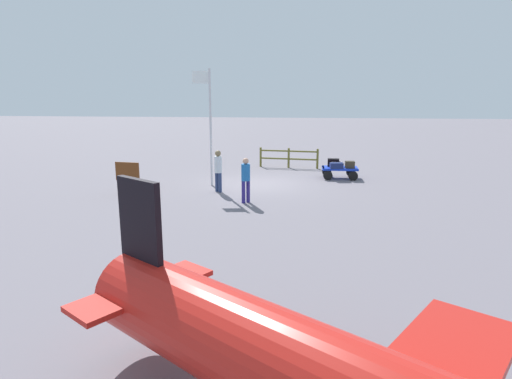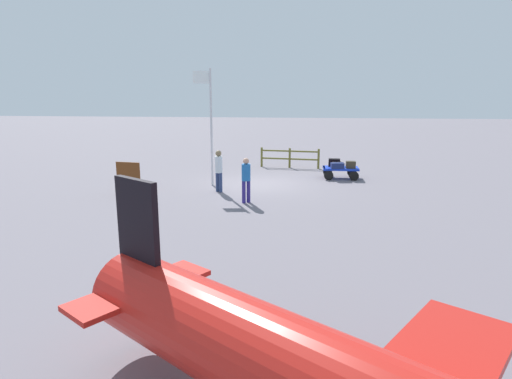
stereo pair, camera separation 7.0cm
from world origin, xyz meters
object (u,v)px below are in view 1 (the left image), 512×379
Objects in this scene: luggage_cart at (339,170)px; worker_lead at (218,168)px; flagpole at (209,120)px; suitcase_maroon at (350,165)px; suitcase_navy at (336,164)px; suitcase_dark at (333,163)px; signboard at (128,173)px; worker_trailing at (246,177)px; suitcase_grey at (336,166)px.

luggage_cart is 0.98× the size of worker_lead.
flagpole reaches higher than luggage_cart.
luggage_cart is 3.77× the size of suitcase_maroon.
suitcase_navy is at bearing -54.14° from luggage_cart.
signboard is (8.60, 4.66, 0.10)m from suitcase_dark.
suitcase_maroon reaches higher than luggage_cart.
flagpole reaches higher than signboard.
signboard is at bearing -10.55° from worker_trailing.
worker_trailing is (3.56, 5.60, 0.25)m from suitcase_dark.
flagpole reaches higher than worker_trailing.
worker_trailing is (3.71, 5.57, 0.32)m from suitcase_navy.
suitcase_navy is 0.12× the size of flagpole.
suitcase_maroon is (-0.48, 0.19, 0.32)m from luggage_cart.
suitcase_navy is 0.45× the size of signboard.
suitcase_maroon is at bearing 147.94° from suitcase_navy.
suitcase_grey is (0.17, 0.36, 0.28)m from luggage_cart.
suitcase_maroon is (-0.64, -0.16, 0.03)m from suitcase_grey.
signboard is at bearing 34.00° from flagpole.
flagpole is 3.90× the size of signboard.
luggage_cart is at bearing -144.94° from worker_lead.
flagpole is (0.64, -1.26, 1.93)m from worker_lead.
luggage_cart is 6.86m from flagpole.
worker_lead is 2.40m from flagpole.
flagpole reaches higher than worker_lead.
worker_lead is at bearing 33.21° from suitcase_grey.
suitcase_dark is at bearing -28.67° from suitcase_maroon.
luggage_cart is 0.60m from suitcase_maroon.
luggage_cart is 1.32× the size of signboard.
suitcase_grey is 6.49m from flagpole.
suitcase_maroon is 0.09× the size of flagpole.
worker_trailing is at bearing 53.79° from suitcase_grey.
worker_trailing is at bearing 56.36° from suitcase_navy.
suitcase_dark is 6.64m from worker_trailing.
signboard is (2.99, 2.02, -2.10)m from flagpole.
suitcase_dark is 6.32m from worker_lead.
luggage_cart is 0.49m from suitcase_dark.
worker_lead is at bearing 116.94° from flagpole.
suitcase_navy is at bearing -142.84° from worker_lead.
suitcase_dark is 0.87m from suitcase_maroon.
worker_trailing is (-1.41, 1.69, -0.02)m from worker_lead.
suitcase_maroon is (-0.76, 0.42, -0.02)m from suitcase_dark.
suitcase_navy is (-0.15, 0.03, -0.06)m from suitcase_dark.
flagpole is at bearing 25.22° from suitcase_dark.
suitcase_dark is at bearing -12.08° from suitcase_navy.
luggage_cart is at bearing 125.86° from suitcase_navy.
luggage_cart is 6.64m from worker_trailing.
flagpole reaches higher than suitcase_dark.
suitcase_maroon is 6.71m from worker_lead.
suitcase_dark is 0.11× the size of flagpole.
suitcase_grey is 6.08m from worker_lead.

